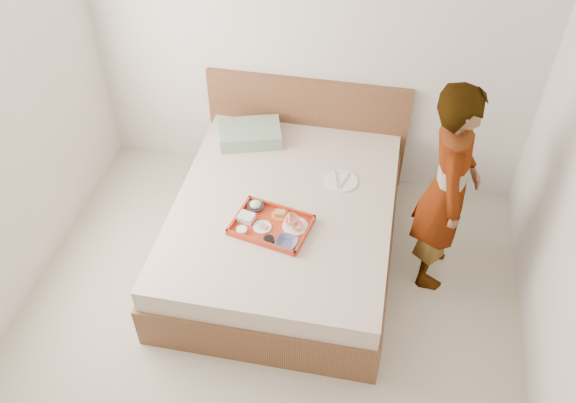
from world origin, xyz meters
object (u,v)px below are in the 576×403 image
(dinner_plate, at_px, (341,181))
(person, at_px, (448,189))
(bed, at_px, (284,229))
(tray, at_px, (271,225))

(dinner_plate, height_order, person, person)
(bed, bearing_deg, dinner_plate, 39.78)
(bed, distance_m, person, 1.23)
(tray, distance_m, dinner_plate, 0.70)
(person, bearing_deg, tray, 105.90)
(tray, bearing_deg, person, 26.97)
(bed, xyz_separation_m, person, (1.10, 0.05, 0.55))
(bed, relative_size, dinner_plate, 8.04)
(tray, relative_size, person, 0.32)
(tray, xyz_separation_m, dinner_plate, (0.41, 0.56, -0.02))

